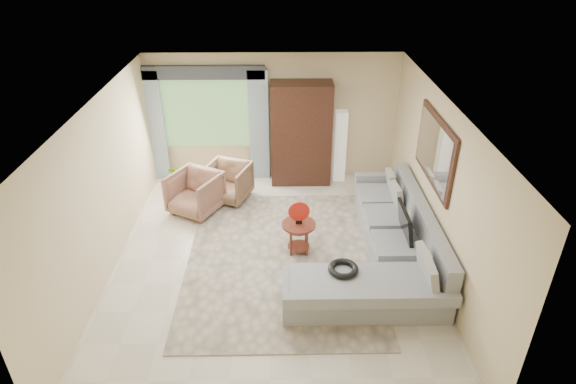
{
  "coord_description": "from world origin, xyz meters",
  "views": [
    {
      "loc": [
        0.15,
        -6.24,
        4.76
      ],
      "look_at": [
        0.25,
        0.35,
        1.05
      ],
      "focal_mm": 30.0,
      "sensor_mm": 36.0,
      "label": 1
    }
  ],
  "objects_px": {
    "tv_screen": "(405,222)",
    "armoire": "(301,134)",
    "armchair_right": "(228,182)",
    "potted_plant": "(182,176)",
    "sectional_sofa": "(387,251)",
    "floor_lamp": "(340,146)",
    "armchair_left": "(195,193)",
    "coffee_table": "(299,237)"
  },
  "relations": [
    {
      "from": "sectional_sofa",
      "to": "coffee_table",
      "type": "height_order",
      "value": "sectional_sofa"
    },
    {
      "from": "potted_plant",
      "to": "tv_screen",
      "type": "bearing_deg",
      "value": -32.15
    },
    {
      "from": "armchair_right",
      "to": "floor_lamp",
      "type": "distance_m",
      "value": 2.42
    },
    {
      "from": "tv_screen",
      "to": "coffee_table",
      "type": "bearing_deg",
      "value": 171.29
    },
    {
      "from": "coffee_table",
      "to": "armchair_right",
      "type": "distance_m",
      "value": 2.21
    },
    {
      "from": "floor_lamp",
      "to": "armoire",
      "type": "bearing_deg",
      "value": -175.71
    },
    {
      "from": "sectional_sofa",
      "to": "armchair_right",
      "type": "bearing_deg",
      "value": 141.21
    },
    {
      "from": "armoire",
      "to": "tv_screen",
      "type": "bearing_deg",
      "value": -61.51
    },
    {
      "from": "coffee_table",
      "to": "armoire",
      "type": "bearing_deg",
      "value": 87.06
    },
    {
      "from": "armchair_left",
      "to": "armchair_right",
      "type": "xyz_separation_m",
      "value": [
        0.56,
        0.46,
        -0.02
      ]
    },
    {
      "from": "sectional_sofa",
      "to": "armoire",
      "type": "bearing_deg",
      "value": 113.06
    },
    {
      "from": "tv_screen",
      "to": "armoire",
      "type": "distance_m",
      "value": 3.16
    },
    {
      "from": "armchair_left",
      "to": "potted_plant",
      "type": "xyz_separation_m",
      "value": [
        -0.4,
        0.9,
        -0.11
      ]
    },
    {
      "from": "armchair_right",
      "to": "potted_plant",
      "type": "bearing_deg",
      "value": 175.88
    },
    {
      "from": "armchair_left",
      "to": "potted_plant",
      "type": "distance_m",
      "value": 0.99
    },
    {
      "from": "potted_plant",
      "to": "floor_lamp",
      "type": "relative_size",
      "value": 0.37
    },
    {
      "from": "tv_screen",
      "to": "coffee_table",
      "type": "relative_size",
      "value": 1.35
    },
    {
      "from": "tv_screen",
      "to": "floor_lamp",
      "type": "relative_size",
      "value": 0.49
    },
    {
      "from": "armchair_left",
      "to": "floor_lamp",
      "type": "relative_size",
      "value": 0.57
    },
    {
      "from": "sectional_sofa",
      "to": "potted_plant",
      "type": "height_order",
      "value": "sectional_sofa"
    },
    {
      "from": "tv_screen",
      "to": "armchair_left",
      "type": "bearing_deg",
      "value": 156.02
    },
    {
      "from": "sectional_sofa",
      "to": "potted_plant",
      "type": "distance_m",
      "value": 4.47
    },
    {
      "from": "floor_lamp",
      "to": "potted_plant",
      "type": "bearing_deg",
      "value": -173.44
    },
    {
      "from": "potted_plant",
      "to": "sectional_sofa",
      "type": "bearing_deg",
      "value": -35.43
    },
    {
      "from": "sectional_sofa",
      "to": "tv_screen",
      "type": "height_order",
      "value": "tv_screen"
    },
    {
      "from": "armchair_left",
      "to": "potted_plant",
      "type": "height_order",
      "value": "armchair_left"
    },
    {
      "from": "sectional_sofa",
      "to": "floor_lamp",
      "type": "height_order",
      "value": "floor_lamp"
    },
    {
      "from": "armoire",
      "to": "floor_lamp",
      "type": "bearing_deg",
      "value": 4.29
    },
    {
      "from": "armchair_right",
      "to": "floor_lamp",
      "type": "xyz_separation_m",
      "value": [
        2.24,
        0.8,
        0.38
      ]
    },
    {
      "from": "coffee_table",
      "to": "armchair_left",
      "type": "height_order",
      "value": "armchair_left"
    },
    {
      "from": "sectional_sofa",
      "to": "armchair_left",
      "type": "bearing_deg",
      "value": 152.4
    },
    {
      "from": "armchair_right",
      "to": "potted_plant",
      "type": "xyz_separation_m",
      "value": [
        -0.96,
        0.44,
        -0.08
      ]
    },
    {
      "from": "armchair_right",
      "to": "sectional_sofa",
      "type": "bearing_deg",
      "value": -18.5
    },
    {
      "from": "sectional_sofa",
      "to": "floor_lamp",
      "type": "xyz_separation_m",
      "value": [
        -0.43,
        2.96,
        0.47
      ]
    },
    {
      "from": "tv_screen",
      "to": "armchair_right",
      "type": "xyz_separation_m",
      "value": [
        -2.94,
        2.02,
        -0.35
      ]
    },
    {
      "from": "potted_plant",
      "to": "armoire",
      "type": "bearing_deg",
      "value": 7.32
    },
    {
      "from": "armchair_right",
      "to": "armoire",
      "type": "bearing_deg",
      "value": 47.56
    },
    {
      "from": "sectional_sofa",
      "to": "potted_plant",
      "type": "bearing_deg",
      "value": 144.57
    },
    {
      "from": "armoire",
      "to": "armchair_right",
      "type": "bearing_deg",
      "value": -152.73
    },
    {
      "from": "armchair_left",
      "to": "coffee_table",
      "type": "bearing_deg",
      "value": -6.47
    },
    {
      "from": "sectional_sofa",
      "to": "armoire",
      "type": "height_order",
      "value": "armoire"
    },
    {
      "from": "armchair_right",
      "to": "potted_plant",
      "type": "height_order",
      "value": "armchair_right"
    }
  ]
}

